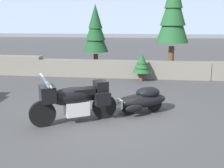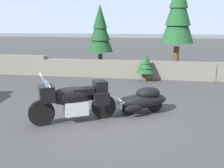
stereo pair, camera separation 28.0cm
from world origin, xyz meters
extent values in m
plane|color=#424244|center=(0.00, 0.00, 0.00)|extent=(80.00, 80.00, 0.00)
cube|color=slate|center=(0.00, 5.78, 0.40)|extent=(8.00, 0.58, 0.80)
cube|color=#8C9EB7|center=(0.00, 95.79, 8.00)|extent=(240.00, 80.00, 16.00)
cylinder|color=black|center=(-1.38, -0.71, 0.33)|extent=(0.64, 0.45, 0.66)
cylinder|color=black|center=(0.05, 0.11, 0.33)|extent=(0.64, 0.45, 0.66)
cube|color=silver|center=(-0.62, -0.28, 0.38)|extent=(0.74, 0.68, 0.36)
ellipsoid|color=black|center=(-0.71, -0.33, 0.71)|extent=(1.26, 0.98, 0.48)
cube|color=black|center=(-1.25, -0.63, 0.83)|extent=(0.57, 0.63, 0.40)
cube|color=#9EB7C6|center=(-1.30, -0.66, 1.16)|extent=(0.38, 0.48, 0.34)
cube|color=black|center=(-0.45, -0.18, 0.81)|extent=(0.66, 0.59, 0.16)
cube|color=black|center=(-0.04, 0.06, 0.91)|extent=(0.48, 0.51, 0.28)
cube|color=black|center=(0.07, -0.23, 0.63)|extent=(0.43, 0.34, 0.32)
cube|color=black|center=(-0.23, 0.29, 0.63)|extent=(0.43, 0.34, 0.32)
cylinder|color=silver|center=(-1.21, -0.61, 1.06)|extent=(0.38, 0.63, 0.04)
cylinder|color=silver|center=(-1.34, -0.68, 0.58)|extent=(0.26, 0.19, 0.54)
cylinder|color=black|center=(0.70, 0.48, 0.22)|extent=(0.43, 0.30, 0.44)
cylinder|color=black|center=(1.42, 0.88, 0.22)|extent=(0.43, 0.30, 0.44)
ellipsoid|color=black|center=(1.06, 0.68, 0.38)|extent=(1.64, 1.33, 0.40)
ellipsoid|color=black|center=(1.22, 0.77, 0.60)|extent=(0.90, 0.84, 0.32)
cube|color=silver|center=(0.44, 0.33, 0.36)|extent=(0.21, 0.31, 0.24)
ellipsoid|color=black|center=(0.86, 0.20, 0.28)|extent=(0.52, 0.38, 0.20)
ellipsoid|color=black|center=(0.54, 0.75, 0.28)|extent=(0.52, 0.38, 0.20)
cylinder|color=silver|center=(0.10, 0.14, 0.27)|extent=(0.63, 0.39, 0.05)
cylinder|color=brown|center=(2.32, 6.77, 0.71)|extent=(0.27, 0.27, 1.41)
cone|color=#1E5128|center=(2.32, 6.77, 2.71)|extent=(1.57, 1.57, 2.23)
cone|color=#1E5128|center=(2.32, 6.77, 3.39)|extent=(1.22, 1.22, 1.95)
cylinder|color=brown|center=(-1.42, 6.59, 0.50)|extent=(0.23, 0.23, 1.00)
cone|color=#194723|center=(-1.42, 6.59, 1.91)|extent=(1.27, 1.27, 1.57)
cone|color=#194723|center=(-1.42, 6.59, 2.39)|extent=(0.99, 0.99, 1.38)
cone|color=#194723|center=(-1.42, 6.59, 2.86)|extent=(0.70, 0.70, 1.18)
cylinder|color=brown|center=(0.92, 5.08, 0.18)|extent=(0.16, 0.16, 0.35)
cone|color=#1E5128|center=(0.92, 5.08, 0.67)|extent=(0.81, 0.81, 0.55)
cone|color=#1E5128|center=(0.92, 5.08, 0.84)|extent=(0.63, 0.63, 0.49)
cone|color=#1E5128|center=(0.92, 5.08, 1.01)|extent=(0.45, 0.45, 0.42)
camera|label=1|loc=(1.18, -6.88, 2.56)|focal=43.65mm
camera|label=2|loc=(1.46, -6.84, 2.56)|focal=43.65mm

